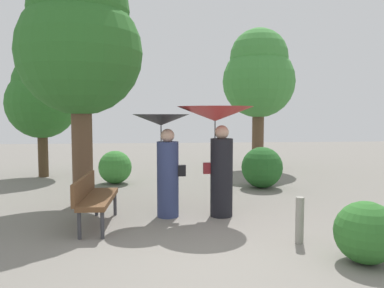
{
  "coord_description": "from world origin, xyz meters",
  "views": [
    {
      "loc": [
        -0.69,
        -4.64,
        1.86
      ],
      "look_at": [
        0.0,
        2.67,
        1.28
      ],
      "focal_mm": 35.52,
      "sensor_mm": 36.0,
      "label": 1
    }
  ],
  "objects_px": {
    "tree_near_left": "(80,41)",
    "tree_mid_left": "(41,97)",
    "park_bench": "(94,196)",
    "path_marker_post": "(300,220)",
    "person_right": "(217,134)",
    "person_left": "(165,149)",
    "tree_near_right": "(259,74)"
  },
  "relations": [
    {
      "from": "person_left",
      "to": "path_marker_post",
      "type": "xyz_separation_m",
      "value": [
        1.9,
        -1.62,
        -0.9
      ]
    },
    {
      "from": "person_left",
      "to": "tree_near_left",
      "type": "height_order",
      "value": "tree_near_left"
    },
    {
      "from": "person_right",
      "to": "tree_near_left",
      "type": "bearing_deg",
      "value": 75.95
    },
    {
      "from": "person_right",
      "to": "tree_mid_left",
      "type": "relative_size",
      "value": 0.56
    },
    {
      "from": "park_bench",
      "to": "tree_near_left",
      "type": "xyz_separation_m",
      "value": [
        -0.46,
        1.52,
        2.81
      ]
    },
    {
      "from": "park_bench",
      "to": "tree_near_left",
      "type": "relative_size",
      "value": 0.31
    },
    {
      "from": "park_bench",
      "to": "tree_mid_left",
      "type": "relative_size",
      "value": 0.42
    },
    {
      "from": "person_left",
      "to": "tree_near_right",
      "type": "relative_size",
      "value": 0.39
    },
    {
      "from": "tree_near_left",
      "to": "tree_mid_left",
      "type": "distance_m",
      "value": 4.28
    },
    {
      "from": "person_left",
      "to": "tree_near_left",
      "type": "distance_m",
      "value": 2.86
    },
    {
      "from": "tree_near_left",
      "to": "path_marker_post",
      "type": "xyz_separation_m",
      "value": [
        3.55,
        -2.66,
        -2.99
      ]
    },
    {
      "from": "tree_near_right",
      "to": "path_marker_post",
      "type": "relative_size",
      "value": 7.03
    },
    {
      "from": "tree_near_left",
      "to": "tree_mid_left",
      "type": "bearing_deg",
      "value": 116.43
    },
    {
      "from": "tree_mid_left",
      "to": "path_marker_post",
      "type": "xyz_separation_m",
      "value": [
        5.41,
        -6.39,
        -2.02
      ]
    },
    {
      "from": "person_left",
      "to": "tree_mid_left",
      "type": "relative_size",
      "value": 0.52
    },
    {
      "from": "park_bench",
      "to": "tree_mid_left",
      "type": "height_order",
      "value": "tree_mid_left"
    },
    {
      "from": "person_right",
      "to": "park_bench",
      "type": "relative_size",
      "value": 1.32
    },
    {
      "from": "park_bench",
      "to": "tree_near_left",
      "type": "height_order",
      "value": "tree_near_left"
    },
    {
      "from": "park_bench",
      "to": "path_marker_post",
      "type": "height_order",
      "value": "park_bench"
    },
    {
      "from": "person_left",
      "to": "tree_near_right",
      "type": "height_order",
      "value": "tree_near_right"
    },
    {
      "from": "person_right",
      "to": "path_marker_post",
      "type": "height_order",
      "value": "person_right"
    },
    {
      "from": "person_right",
      "to": "tree_near_right",
      "type": "relative_size",
      "value": 0.42
    },
    {
      "from": "tree_near_right",
      "to": "tree_near_left",
      "type": "bearing_deg",
      "value": -135.97
    },
    {
      "from": "tree_near_left",
      "to": "path_marker_post",
      "type": "height_order",
      "value": "tree_near_left"
    },
    {
      "from": "person_left",
      "to": "path_marker_post",
      "type": "distance_m",
      "value": 2.66
    },
    {
      "from": "person_left",
      "to": "park_bench",
      "type": "xyz_separation_m",
      "value": [
        -1.19,
        -0.49,
        -0.72
      ]
    },
    {
      "from": "tree_near_left",
      "to": "tree_mid_left",
      "type": "xyz_separation_m",
      "value": [
        -1.85,
        3.73,
        -0.97
      ]
    },
    {
      "from": "tree_mid_left",
      "to": "park_bench",
      "type": "bearing_deg",
      "value": -66.24
    },
    {
      "from": "tree_mid_left",
      "to": "person_right",
      "type": "bearing_deg",
      "value": -47.23
    },
    {
      "from": "tree_near_right",
      "to": "tree_mid_left",
      "type": "distance_m",
      "value": 6.94
    },
    {
      "from": "path_marker_post",
      "to": "tree_near_left",
      "type": "bearing_deg",
      "value": 143.21
    },
    {
      "from": "tree_mid_left",
      "to": "path_marker_post",
      "type": "relative_size",
      "value": 5.31
    }
  ]
}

